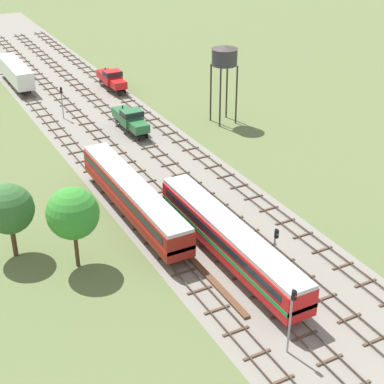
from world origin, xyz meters
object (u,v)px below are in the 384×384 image
at_px(signal_post_nearest, 62,98).
at_px(freight_boxcar_far_left_far, 16,72).
at_px(signal_post_mid, 275,247).
at_px(passenger_coach_left_nearest, 229,238).
at_px(passenger_coach_far_left_near, 133,195).
at_px(water_tower, 224,57).
at_px(signal_post_near, 291,313).
at_px(shunter_loco_centre_midfar, 112,78).
at_px(shunter_loco_centre_left_mid, 131,119).

bearing_deg(signal_post_nearest, freight_boxcar_far_left_far, 96.84).
xyz_separation_m(signal_post_nearest, signal_post_mid, (4.47, -47.04, 0.18)).
relative_size(passenger_coach_left_nearest, freight_boxcar_far_left_far, 1.57).
relative_size(passenger_coach_far_left_near, water_tower, 1.97).
distance_m(freight_boxcar_far_left_far, signal_post_near, 74.11).
distance_m(shunter_loco_centre_midfar, signal_post_mid, 56.43).
height_order(passenger_coach_far_left_near, signal_post_near, signal_post_near).
bearing_deg(signal_post_nearest, shunter_loco_centre_midfar, 38.76).
bearing_deg(passenger_coach_far_left_near, signal_post_near, -84.72).
bearing_deg(passenger_coach_far_left_near, signal_post_mid, -66.92).
height_order(passenger_coach_far_left_near, freight_boxcar_far_left_far, passenger_coach_far_left_near).
bearing_deg(passenger_coach_far_left_near, shunter_loco_centre_left_mid, 67.63).
distance_m(shunter_loco_centre_left_mid, freight_boxcar_far_left_far, 29.55).
bearing_deg(water_tower, passenger_coach_left_nearest, -119.81).
relative_size(water_tower, signal_post_mid, 2.16).
xyz_separation_m(shunter_loco_centre_left_mid, shunter_loco_centre_midfar, (4.47, 18.55, 0.00)).
xyz_separation_m(shunter_loco_centre_midfar, water_tower, (8.83, -21.07, 7.50)).
bearing_deg(passenger_coach_far_left_near, signal_post_nearest, 85.92).
bearing_deg(passenger_coach_left_nearest, signal_post_mid, -60.41).
xyz_separation_m(passenger_coach_left_nearest, freight_boxcar_far_left_far, (-4.46, 61.70, -0.16)).
bearing_deg(shunter_loco_centre_left_mid, passenger_coach_far_left_near, -112.37).
bearing_deg(signal_post_mid, passenger_coach_far_left_near, 113.08).
height_order(shunter_loco_centre_left_mid, signal_post_nearest, signal_post_nearest).
bearing_deg(signal_post_near, signal_post_mid, 62.05).
relative_size(passenger_coach_far_left_near, signal_post_mid, 4.26).
xyz_separation_m(shunter_loco_centre_left_mid, signal_post_near, (-6.71, -45.89, 1.73)).
relative_size(passenger_coach_left_nearest, signal_post_mid, 4.26).
bearing_deg(signal_post_mid, signal_post_near, -117.95).
bearing_deg(signal_post_near, passenger_coach_left_nearest, 79.75).
distance_m(shunter_loco_centre_left_mid, signal_post_near, 46.41).
distance_m(shunter_loco_centre_midfar, signal_post_near, 65.43).
relative_size(shunter_loco_centre_midfar, signal_post_nearest, 1.74).
height_order(shunter_loco_centre_left_mid, water_tower, water_tower).
bearing_deg(freight_boxcar_far_left_far, water_tower, -54.08).
bearing_deg(shunter_loco_centre_left_mid, shunter_loco_centre_midfar, 76.45).
height_order(shunter_loco_centre_midfar, signal_post_nearest, signal_post_nearest).
height_order(shunter_loco_centre_midfar, signal_post_near, signal_post_near).
bearing_deg(water_tower, freight_boxcar_far_left_far, 125.92).
bearing_deg(shunter_loco_centre_left_mid, signal_post_nearest, 125.00).
distance_m(passenger_coach_left_nearest, passenger_coach_far_left_near, 12.62).
xyz_separation_m(passenger_coach_left_nearest, passenger_coach_far_left_near, (-4.47, 11.80, 0.00)).
bearing_deg(passenger_coach_left_nearest, signal_post_near, -100.25).
distance_m(passenger_coach_far_left_near, signal_post_near, 24.29).
bearing_deg(shunter_loco_centre_midfar, shunter_loco_centre_left_mid, -103.55).
distance_m(shunter_loco_centre_left_mid, water_tower, 15.47).
bearing_deg(signal_post_nearest, passenger_coach_far_left_near, -94.08).
relative_size(water_tower, signal_post_nearest, 2.30).
distance_m(shunter_loco_centre_midfar, water_tower, 24.04).
relative_size(signal_post_nearest, signal_post_near, 0.82).
relative_size(signal_post_nearest, signal_post_mid, 0.94).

